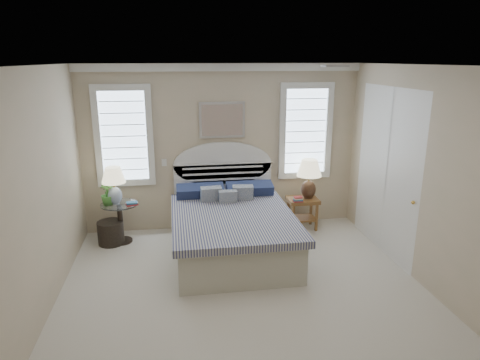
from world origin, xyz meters
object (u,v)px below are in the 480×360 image
Objects in this scene: nightstand_right at (302,207)px; lamp_left at (114,181)px; floor_pot at (111,233)px; side_table_left at (120,219)px; bed at (231,227)px; lamp_right at (309,175)px.

nightstand_right is 0.91× the size of lamp_left.
lamp_left is (0.10, 0.05, 0.81)m from floor_pot.
side_table_left is at bearing -178.06° from nightstand_right.
side_table_left is at bearing -12.02° from lamp_left.
lamp_left is at bearing -178.31° from nightstand_right.
bed is at bearing -19.51° from lamp_left.
lamp_left is at bearing 160.49° from bed.
floor_pot is at bearing -165.36° from side_table_left.
lamp_right is at bearing 1.82° from lamp_left.
nightstand_right is 3.06m from lamp_left.
bed is 1.65m from lamp_right.
lamp_right is (3.10, 0.10, -0.05)m from lamp_left.
bed is 1.90m from floor_pot.
lamp_right is at bearing 2.07° from side_table_left.
lamp_left is at bearing 167.98° from side_table_left.
lamp_right is at bearing 2.68° from floor_pot.
floor_pot is (-1.80, 0.55, -0.21)m from bed.
nightstand_right is (1.30, 0.69, 0.00)m from bed.
nightstand_right is at bearing 28.03° from bed.
nightstand_right is at bearing -173.95° from lamp_right.
bed is 5.74× the size of floor_pot.
lamp_right reaches higher than side_table_left.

